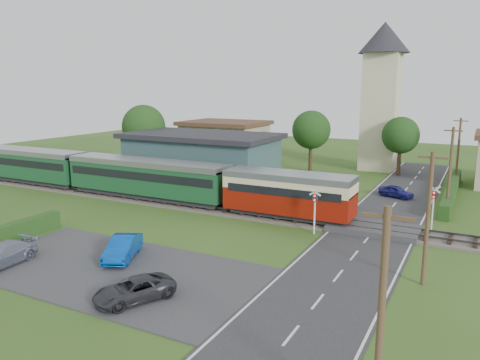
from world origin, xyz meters
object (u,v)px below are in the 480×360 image
at_px(equipment_hut, 106,169).
at_px(crossing_signal_near, 315,204).
at_px(church_tower, 382,86).
at_px(car_park_blue, 123,248).
at_px(station_building, 201,158).
at_px(car_park_silver, 1,255).
at_px(pedestrian_near, 223,189).
at_px(train, 120,174).
at_px(house_west, 225,141).
at_px(pedestrian_far, 110,175).
at_px(car_park_dark, 134,290).
at_px(car_on_road, 396,191).
at_px(crossing_signal_far, 433,201).

bearing_deg(equipment_hut, crossing_signal_near, -12.94).
height_order(church_tower, car_park_blue, church_tower).
relative_size(station_building, car_park_silver, 3.71).
bearing_deg(pedestrian_near, train, -5.27).
height_order(house_west, pedestrian_far, house_west).
relative_size(church_tower, car_park_blue, 4.41).
bearing_deg(pedestrian_near, car_park_dark, 86.93).
bearing_deg(car_on_road, house_west, 86.28).
bearing_deg(car_park_silver, pedestrian_far, 111.64).
xyz_separation_m(car_park_dark, pedestrian_near, (-5.90, 19.06, 0.56)).
relative_size(equipment_hut, pedestrian_near, 1.73).
xyz_separation_m(station_building, car_park_blue, (7.87, -21.38, -1.96)).
relative_size(house_west, car_park_blue, 2.70).
distance_m(church_tower, crossing_signal_far, 26.39).
bearing_deg(train, station_building, 69.92).
xyz_separation_m(house_west, pedestrian_near, (11.28, -20.44, -1.61)).
bearing_deg(car_park_blue, equipment_hut, 111.59).
bearing_deg(church_tower, equipment_hut, -135.25).
bearing_deg(church_tower, crossing_signal_far, -69.98).
bearing_deg(pedestrian_near, house_west, -81.38).
xyz_separation_m(crossing_signal_far, pedestrian_far, (-30.39, 0.06, -0.79)).
bearing_deg(equipment_hut, train, -34.18).
distance_m(crossing_signal_near, car_on_road, 14.32).
bearing_deg(house_west, church_tower, 8.53).
bearing_deg(car_park_blue, car_park_dark, -67.63).
bearing_deg(equipment_hut, car_on_road, 16.62).
bearing_deg(pedestrian_far, equipment_hut, 63.01).
bearing_deg(car_park_dark, church_tower, 112.73).
distance_m(car_on_road, pedestrian_near, 16.08).
bearing_deg(house_west, pedestrian_near, -61.12).
height_order(station_building, church_tower, church_tower).
height_order(house_west, crossing_signal_near, house_west).
bearing_deg(car_park_blue, pedestrian_near, 72.16).
distance_m(crossing_signal_far, pedestrian_near, 17.35).
bearing_deg(train, car_on_road, 26.53).
bearing_deg(car_on_road, church_tower, 39.14).
xyz_separation_m(house_west, car_park_blue, (12.87, -35.39, -2.05)).
bearing_deg(equipment_hut, pedestrian_near, -2.56).
bearing_deg(church_tower, car_park_blue, -100.52).
distance_m(station_building, crossing_signal_far, 24.51).
xyz_separation_m(train, crossing_signal_far, (26.89, 2.39, -0.04)).
height_order(equipment_hut, crossing_signal_far, crossing_signal_far).
xyz_separation_m(car_park_blue, pedestrian_far, (-14.66, 14.84, 0.62)).
bearing_deg(crossing_signal_near, church_tower, 92.82).
bearing_deg(car_park_silver, station_building, 91.13).
distance_m(train, car_park_dark, 22.67).
distance_m(pedestrian_near, pedestrian_far, 13.07).
bearing_deg(car_on_road, equipment_hut, 127.99).
distance_m(crossing_signal_near, crossing_signal_far, 8.65).
bearing_deg(crossing_signal_far, car_on_road, 113.50).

